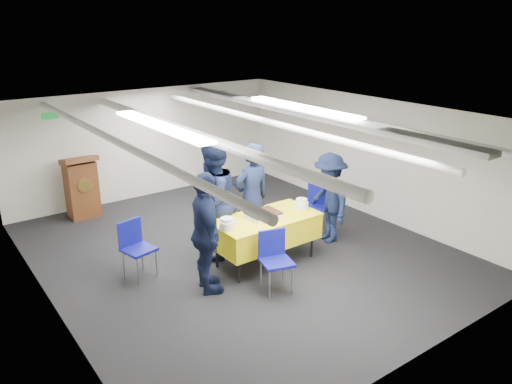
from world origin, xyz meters
The scene contains 14 objects.
ground centered at (0.00, 0.00, 0.00)m, with size 7.00×7.00×0.00m, color black.
room_shell centered at (0.09, 0.41, 1.81)m, with size 6.00×7.00×2.30m.
serving_table centered at (0.10, -0.59, 0.56)m, with size 1.67×0.84×0.77m.
sheet_cake centered at (0.06, -0.58, 0.81)m, with size 0.52×0.41×0.09m.
plate_stack_left centered at (-0.64, -0.64, 0.85)m, with size 0.23×0.23×0.18m.
plate_stack_right centered at (0.78, -0.64, 0.85)m, with size 0.22×0.22×0.17m.
podium centered at (-1.60, 3.05, 0.61)m, with size 0.62×0.53×1.25m.
chair_near centered at (-0.29, -1.31, 0.53)m, with size 0.52×0.52×0.87m.
chair_right centered at (1.61, -0.12, 0.53)m, with size 0.57×0.57×0.87m.
chair_left centered at (-1.73, 0.21, 0.53)m, with size 0.51×0.51×0.87m.
sailor_a centered at (0.17, -0.12, 0.92)m, with size 0.67×0.44×1.84m, color black.
sailor_b centered at (-0.46, 0.05, 0.96)m, with size 0.94×0.73×1.92m, color black.
sailor_c centered at (-1.09, -0.80, 0.88)m, with size 1.03×0.43×1.76m, color black.
sailor_d centered at (1.48, -0.56, 0.78)m, with size 1.01×0.58×1.56m, color black.
Camera 1 is at (-4.23, -6.28, 3.68)m, focal length 35.00 mm.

